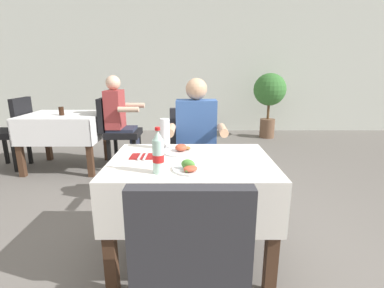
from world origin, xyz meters
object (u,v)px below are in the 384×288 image
Objects in this scene: chair_far_diner_seat at (192,154)px; beer_glass_left at (166,134)px; background_dining_table at (66,127)px; background_table_tumbler at (62,111)px; background_patron at (121,117)px; seated_diner_far at (197,141)px; plate_far_diner at (182,150)px; napkin_cutlery_set at (144,156)px; background_chair_right at (118,129)px; cola_bottle_primary at (159,153)px; plate_near_camera at (193,168)px; potted_plant_corner at (270,94)px; chair_near_camera_side at (191,266)px; main_dining_table at (192,185)px; background_chair_left at (14,129)px.

chair_far_diner_seat is 4.28× the size of beer_glass_left.
background_dining_table is 0.26m from background_table_tumbler.
background_dining_table is at bearing -180.00° from background_patron.
seated_diner_far reaches higher than plate_far_diner.
napkin_cutlery_set is 0.20× the size of background_chair_right.
background_dining_table is 0.79× the size of background_patron.
plate_near_camera is at bearing 10.55° from cola_bottle_primary.
beer_glass_left is (-0.24, -0.41, 0.16)m from seated_diner_far.
chair_far_diner_seat is 0.77× the size of background_patron.
cola_bottle_primary is 0.21× the size of potted_plant_corner.
cola_bottle_primary is 0.28× the size of background_chair_right.
chair_far_diner_seat is at bearing -49.28° from background_chair_right.
potted_plant_corner is at bearing 67.06° from cola_bottle_primary.
chair_near_camera_side is 3.61× the size of cola_bottle_primary.
chair_near_camera_side is (0.00, -0.79, -0.02)m from main_dining_table.
beer_glass_left reaches higher than chair_far_diner_seat.
chair_near_camera_side reaches higher than napkin_cutlery_set.
chair_near_camera_side reaches higher than plate_far_diner.
beer_glass_left reaches higher than background_chair_right.
background_dining_table is 0.77m from background_patron.
beer_glass_left is at bearing -116.03° from potted_plant_corner.
background_table_tumbler is (-0.68, -0.10, 0.25)m from background_chair_right.
plate_near_camera is at bearing -51.62° from background_dining_table.
cola_bottle_primary is 2.71m from background_dining_table.
chair_near_camera_side is 4.28× the size of beer_glass_left.
chair_far_diner_seat is 0.76× the size of potted_plant_corner.
plate_far_diner is (-0.11, -0.51, 0.06)m from seated_diner_far.
background_chair_right is at bearing -144.39° from potted_plant_corner.
cola_bottle_primary is 0.35m from napkin_cutlery_set.
chair_near_camera_side is 0.66m from cola_bottle_primary.
napkin_cutlery_set is 2.27m from background_table_tumbler.
main_dining_table is at bearing 53.03° from cola_bottle_primary.
beer_glass_left is at bearing 125.68° from main_dining_table.
cola_bottle_primary is at bearing -100.15° from chair_far_diner_seat.
chair_near_camera_side is 1.00× the size of background_chair_left.
chair_near_camera_side is at bearing -91.75° from seated_diner_far.
cola_bottle_primary is at bearing -103.95° from seated_diner_far.
plate_far_diner is at bearing -47.46° from background_dining_table.
potted_plant_corner reaches higher than napkin_cutlery_set.
background_patron reaches higher than background_chair_left.
chair_far_diner_seat is 3.38m from potted_plant_corner.
background_patron is at bearing 109.31° from chair_near_camera_side.
background_chair_left and background_chair_right have the same top height.
seated_diner_far is at bearing -51.87° from background_patron.
background_chair_left is at bearing 138.15° from plate_near_camera.
beer_glass_left is at bearing 91.07° from cola_bottle_primary.
background_table_tumbler is at bearing -7.69° from background_chair_left.
chair_near_camera_side is 2.94m from background_chair_right.
chair_near_camera_side is at bearing -48.63° from background_chair_left.
plate_far_diner is 0.20× the size of background_patron.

